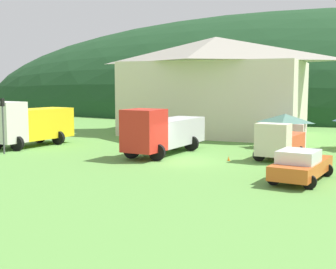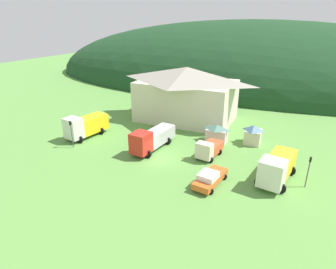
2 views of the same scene
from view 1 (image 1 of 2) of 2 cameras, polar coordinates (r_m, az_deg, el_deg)
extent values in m
plane|color=#5B9342|center=(30.08, 2.14, -3.30)|extent=(200.00, 200.00, 0.00)
ellipsoid|color=#193D1E|center=(85.99, 15.69, 2.77)|extent=(129.45, 60.00, 34.10)
cube|color=beige|center=(46.02, 5.77, 4.38)|extent=(16.29, 10.69, 6.96)
pyramid|color=gray|center=(46.10, 5.84, 10.23)|extent=(17.60, 11.54, 2.44)
cube|color=beige|center=(37.06, 14.01, -0.12)|extent=(2.96, 2.02, 1.97)
pyramid|color=#4C7A6B|center=(36.94, 14.06, 1.92)|extent=(3.20, 2.18, 0.69)
cube|color=silver|center=(37.10, -19.06, 1.42)|extent=(2.81, 2.38, 3.05)
cube|color=black|center=(36.99, -19.22, 2.44)|extent=(1.59, 1.79, 0.98)
cube|color=yellow|center=(39.38, -15.14, 1.33)|extent=(3.28, 5.25, 2.38)
cylinder|color=black|center=(36.41, -17.87, -1.04)|extent=(1.10, 0.30, 1.10)
cylinder|color=black|center=(39.20, -13.20, -0.39)|extent=(1.10, 0.30, 1.10)
cylinder|color=black|center=(40.80, -15.39, -0.19)|extent=(1.10, 0.30, 1.10)
cube|color=red|center=(30.61, -2.94, 0.50)|extent=(2.52, 2.65, 2.76)
cube|color=black|center=(30.45, -3.06, 1.62)|extent=(1.42, 2.06, 0.88)
cube|color=#B2B2B7|center=(34.24, 0.72, 0.38)|extent=(2.89, 6.09, 1.86)
cylinder|color=black|center=(30.28, -1.33, -2.19)|extent=(1.10, 0.30, 1.10)
cylinder|color=black|center=(31.31, -4.46, -1.92)|extent=(1.10, 0.30, 1.10)
cylinder|color=black|center=(34.68, 2.84, -1.10)|extent=(1.10, 0.30, 1.10)
cylinder|color=black|center=(35.58, -0.02, -0.90)|extent=(1.10, 0.30, 1.10)
cube|color=beige|center=(30.29, 12.64, -0.64)|extent=(2.21, 1.54, 2.08)
cube|color=black|center=(30.18, 12.63, 0.21)|extent=(1.24, 1.16, 0.66)
cube|color=#DB512D|center=(32.49, 13.86, -0.96)|extent=(2.49, 3.51, 1.23)
cylinder|color=black|center=(30.18, 14.18, -2.70)|extent=(0.80, 0.30, 0.80)
cylinder|color=black|center=(30.71, 11.04, -2.46)|extent=(0.80, 0.30, 0.80)
cylinder|color=black|center=(32.80, 15.55, -2.02)|extent=(0.80, 0.30, 0.80)
cylinder|color=black|center=(33.30, 12.63, -1.82)|extent=(0.80, 0.30, 0.80)
cube|color=#D95C23|center=(25.18, 15.93, -3.86)|extent=(2.74, 5.45, 0.70)
cube|color=silver|center=(24.47, 15.59, -2.57)|extent=(2.12, 2.34, 0.62)
cylinder|color=black|center=(23.34, 16.83, -5.56)|extent=(0.68, 0.24, 0.68)
cylinder|color=black|center=(23.82, 12.74, -5.21)|extent=(0.68, 0.24, 0.68)
cylinder|color=black|center=(26.73, 18.73, -4.13)|extent=(0.68, 0.24, 0.68)
cylinder|color=black|center=(27.15, 15.13, -3.85)|extent=(0.68, 0.24, 0.68)
cylinder|color=#4C4C51|center=(34.95, -19.39, 0.49)|extent=(0.12, 0.12, 3.38)
cube|color=black|center=(34.81, -19.51, 3.71)|extent=(0.20, 0.24, 0.55)
sphere|color=green|center=(34.91, -19.37, 3.72)|extent=(0.14, 0.14, 0.14)
cone|color=orange|center=(30.60, 7.37, -3.19)|extent=(0.36, 0.36, 0.62)
camera|label=2|loc=(12.66, 143.71, 63.73)|focal=30.21mm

